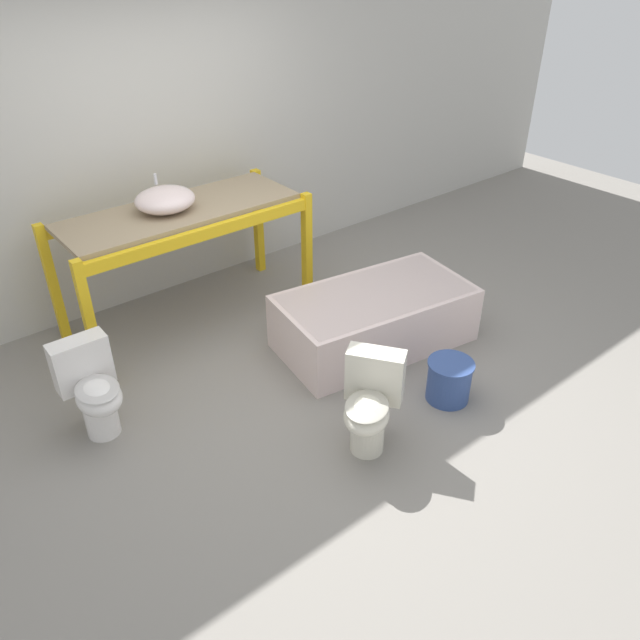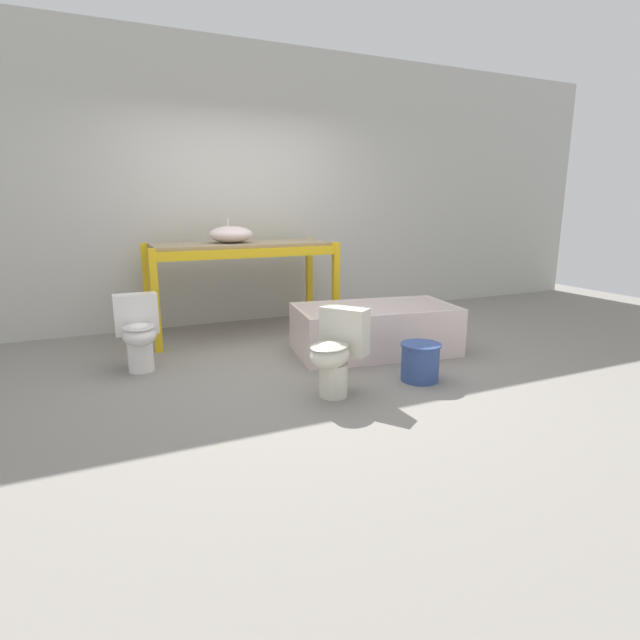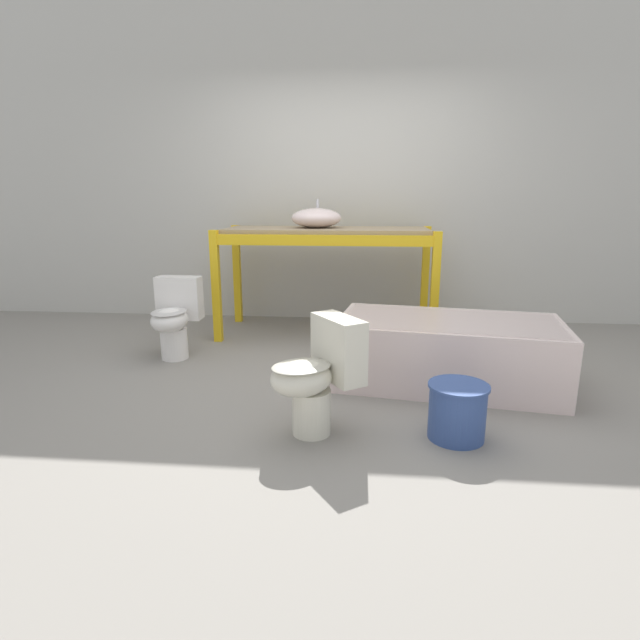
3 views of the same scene
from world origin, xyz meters
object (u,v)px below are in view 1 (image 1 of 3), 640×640
Objects in this scene: bathtub_main at (375,314)px; toilet_far at (370,404)px; sink_basin at (165,200)px; toilet_near at (93,389)px; bucket_white at (449,380)px.

toilet_far is at bearing -126.19° from bathtub_main.
toilet_far is (-0.83, -0.84, 0.08)m from bathtub_main.
sink_basin is 1.57m from toilet_near.
toilet_near is at bearing -168.98° from toilet_far.
bathtub_main is 1.18m from toilet_far.
sink_basin is 0.71× the size of toilet_near.
bathtub_main is 2.50× the size of toilet_far.
sink_basin is 2.24m from toilet_far.
sink_basin reaches higher than toilet_near.
sink_basin is at bearing 114.71° from bucket_white.
bathtub_main is at bearing 99.95° from toilet_far.
toilet_near is at bearing 178.21° from bathtub_main.
bucket_white is (-0.07, -0.84, -0.10)m from bathtub_main.
bathtub_main is 0.85m from bucket_white.
sink_basin reaches higher than bathtub_main.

